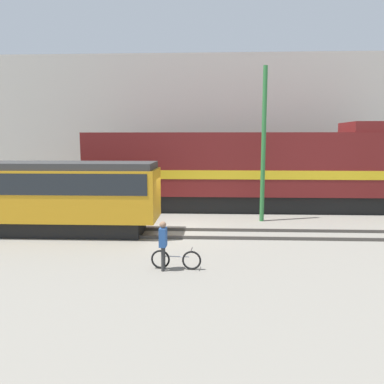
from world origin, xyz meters
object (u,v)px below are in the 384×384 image
streetcar (31,193)px  person (163,241)px  utility_pole_left (263,145)px  freight_locomotive (242,170)px  bicycle (176,260)px

streetcar → person: 8.05m
streetcar → utility_pole_left: (10.79, 3.07, 2.09)m
utility_pole_left → freight_locomotive: bearing=104.4°
person → utility_pole_left: (4.25, 7.68, 2.96)m
streetcar → person: streetcar is taller
freight_locomotive → person: (-3.46, -10.76, -1.45)m
streetcar → bicycle: bearing=-32.9°
bicycle → utility_pole_left: bearing=63.1°
streetcar → utility_pole_left: 11.41m
bicycle → utility_pole_left: (3.84, 7.56, 3.62)m
bicycle → streetcar: bearing=147.1°
bicycle → person: person is taller
bicycle → freight_locomotive: bearing=74.0°
freight_locomotive → streetcar: bearing=-148.4°
freight_locomotive → streetcar: 11.75m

